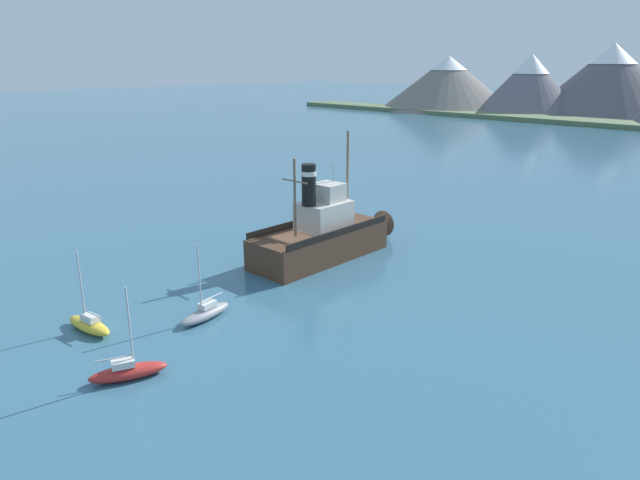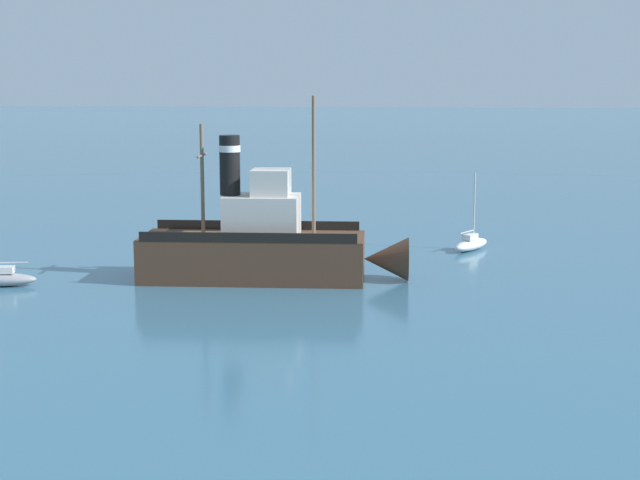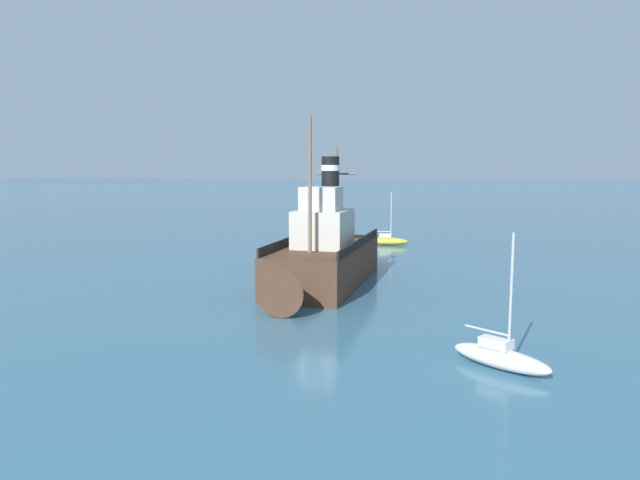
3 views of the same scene
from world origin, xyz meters
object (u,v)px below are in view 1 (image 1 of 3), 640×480
Objects in this scene: sailboat_grey at (206,312)px; sailboat_white at (334,205)px; sailboat_yellow at (89,324)px; old_tugboat at (325,235)px; sailboat_red at (128,371)px.

sailboat_white is at bearing 117.71° from sailboat_grey.
sailboat_yellow is (9.84, -31.08, 0.00)m from sailboat_white.
sailboat_white is 28.55m from sailboat_grey.
old_tugboat is 2.96× the size of sailboat_yellow.
sailboat_white is at bearing 107.57° from sailboat_yellow.
old_tugboat reaches higher than sailboat_grey.
sailboat_grey is at bearing -77.23° from old_tugboat.
sailboat_white and sailboat_red have the same top height.
sailboat_yellow is at bearing -91.06° from old_tugboat.
sailboat_white is 1.00× the size of sailboat_yellow.
sailboat_grey and sailboat_yellow have the same top height.
sailboat_red is (6.17, -20.28, -1.40)m from old_tugboat.
sailboat_grey is (3.08, -13.58, -1.40)m from old_tugboat.
sailboat_red is (3.09, -6.71, 0.00)m from sailboat_grey.
sailboat_red is at bearing -7.91° from sailboat_yellow.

